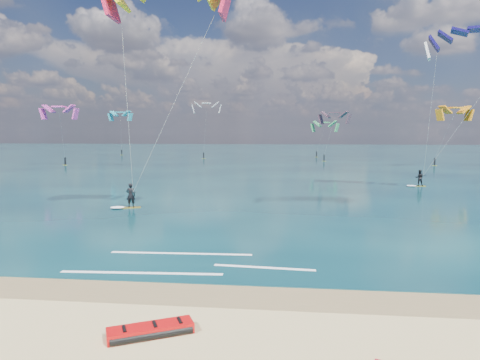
% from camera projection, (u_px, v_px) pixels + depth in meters
% --- Properties ---
extents(ground, '(320.00, 320.00, 0.00)m').
position_uv_depth(ground, '(246.00, 182.00, 52.81)').
color(ground, tan).
rests_on(ground, ground).
extents(wet_sand_strip, '(320.00, 2.40, 0.01)m').
position_uv_depth(wet_sand_strip, '(154.00, 292.00, 16.25)').
color(wet_sand_strip, brown).
rests_on(wet_sand_strip, ground).
extents(sea, '(320.00, 200.00, 0.04)m').
position_uv_depth(sea, '(268.00, 155.00, 116.05)').
color(sea, '#08232F').
rests_on(sea, ground).
extents(packed_kite_left, '(2.88, 2.11, 0.37)m').
position_uv_depth(packed_kite_left, '(151.00, 335.00, 12.81)').
color(packed_kite_left, red).
rests_on(packed_kite_left, ground).
extents(kitesurfer_main, '(11.55, 6.23, 17.42)m').
position_uv_depth(kitesurfer_main, '(148.00, 89.00, 30.58)').
color(kitesurfer_main, gold).
rests_on(kitesurfer_main, sea).
extents(kitesurfer_far, '(10.52, 8.64, 17.51)m').
position_uv_depth(kitesurfer_far, '(447.00, 103.00, 43.61)').
color(kitesurfer_far, gold).
rests_on(kitesurfer_far, sea).
extents(shoreline_foam, '(11.03, 3.66, 0.01)m').
position_uv_depth(shoreline_foam, '(187.00, 264.00, 19.65)').
color(shoreline_foam, white).
rests_on(shoreline_foam, ground).
extents(distant_kites, '(76.34, 37.12, 12.32)m').
position_uv_depth(distant_kites, '(237.00, 136.00, 88.95)').
color(distant_kites, '#C53A9D').
rests_on(distant_kites, ground).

